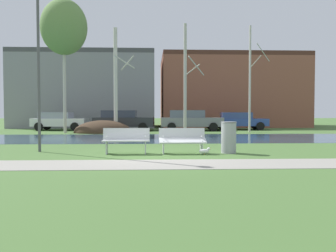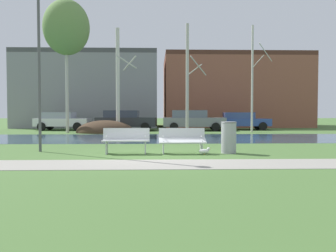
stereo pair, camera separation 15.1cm
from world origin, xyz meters
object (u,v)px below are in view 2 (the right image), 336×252
at_px(streetlamp, 39,38).
at_px(parked_hatch_third_grey, 193,120).
at_px(trash_bin, 229,137).
at_px(seagull, 205,151).
at_px(parked_van_nearest_white, 62,121).
at_px(bench_right, 182,140).
at_px(parked_wagon_fourth_blue, 242,120).
at_px(bench_left, 126,140).
at_px(parked_sedan_second_dark, 125,120).

distance_m(streetlamp, parked_hatch_third_grey, 16.35).
xyz_separation_m(trash_bin, seagull, (-0.90, -0.47, -0.43)).
relative_size(trash_bin, streetlamp, 0.18).
distance_m(parked_van_nearest_white, parked_hatch_third_grey, 10.19).
bearing_deg(parked_van_nearest_white, bench_right, -62.79).
height_order(parked_van_nearest_white, parked_wagon_fourth_blue, parked_van_nearest_white).
relative_size(bench_left, parked_hatch_third_grey, 0.34).
relative_size(trash_bin, parked_sedan_second_dark, 0.23).
bearing_deg(parked_wagon_fourth_blue, streetlamp, -125.22).
bearing_deg(parked_hatch_third_grey, parked_van_nearest_white, 175.07).
height_order(parked_sedan_second_dark, parked_wagon_fourth_blue, parked_sedan_second_dark).
relative_size(parked_van_nearest_white, parked_sedan_second_dark, 0.91).
bearing_deg(bench_left, bench_right, 0.00).
height_order(bench_left, parked_wagon_fourth_blue, parked_wagon_fourth_blue).
xyz_separation_m(bench_left, bench_right, (1.92, 0.00, 0.00)).
height_order(bench_right, trash_bin, trash_bin).
height_order(bench_left, parked_van_nearest_white, parked_van_nearest_white).
distance_m(bench_left, parked_van_nearest_white, 17.24).
bearing_deg(streetlamp, parked_sedan_second_dark, 83.13).
bearing_deg(bench_left, streetlamp, 166.83).
distance_m(bench_right, seagull, 0.91).
bearing_deg(parked_sedan_second_dark, bench_right, -78.01).
height_order(trash_bin, parked_van_nearest_white, parked_van_nearest_white).
height_order(bench_left, trash_bin, trash_bin).
distance_m(trash_bin, streetlamp, 7.57).
distance_m(bench_left, trash_bin, 3.54).
relative_size(parked_hatch_third_grey, parked_wagon_fourth_blue, 1.11).
distance_m(trash_bin, parked_van_nearest_white, 18.81).
distance_m(streetlamp, parked_van_nearest_white, 15.98).
bearing_deg(trash_bin, parked_van_nearest_white, 121.62).
bearing_deg(streetlamp, parked_hatch_third_grey, 64.20).
height_order(trash_bin, streetlamp, streetlamp).
bearing_deg(seagull, parked_van_nearest_white, 118.52).
distance_m(bench_left, parked_wagon_fourth_blue, 18.06).
distance_m(bench_left, bench_right, 1.92).
xyz_separation_m(bench_left, parked_hatch_third_grey, (3.83, 15.16, 0.34)).
bearing_deg(parked_sedan_second_dark, parked_hatch_third_grey, -3.69).
bearing_deg(parked_hatch_third_grey, bench_left, -104.16).
height_order(streetlamp, parked_sedan_second_dark, streetlamp).
height_order(bench_left, bench_right, same).
xyz_separation_m(seagull, streetlamp, (-5.78, 1.18, 3.93)).
height_order(parked_hatch_third_grey, parked_wagon_fourth_blue, parked_hatch_third_grey).
xyz_separation_m(bench_left, seagull, (2.63, -0.45, -0.34)).
bearing_deg(streetlamp, bench_left, -13.17).
bearing_deg(parked_wagon_fourth_blue, trash_bin, -104.77).
relative_size(bench_right, parked_hatch_third_grey, 0.34).
bearing_deg(trash_bin, parked_wagon_fourth_blue, 75.23).
bearing_deg(parked_sedan_second_dark, trash_bin, -72.42).
relative_size(streetlamp, parked_hatch_third_grey, 1.30).
height_order(parked_van_nearest_white, parked_hatch_third_grey, parked_hatch_third_grey).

